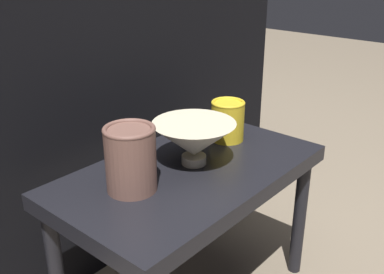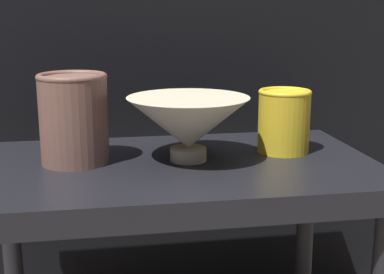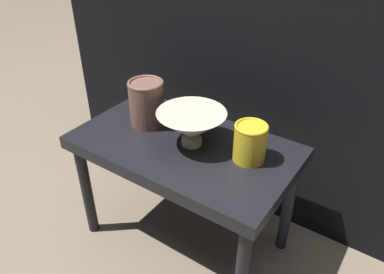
{
  "view_description": "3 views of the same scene",
  "coord_description": "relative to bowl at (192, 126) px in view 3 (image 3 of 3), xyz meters",
  "views": [
    {
      "loc": [
        -0.73,
        -0.63,
        0.89
      ],
      "look_at": [
        0.05,
        0.03,
        0.46
      ],
      "focal_mm": 42.0,
      "sensor_mm": 36.0,
      "label": 1
    },
    {
      "loc": [
        -0.11,
        -0.84,
        0.65
      ],
      "look_at": [
        0.03,
        -0.0,
        0.45
      ],
      "focal_mm": 50.0,
      "sensor_mm": 36.0,
      "label": 2
    },
    {
      "loc": [
        0.55,
        -0.75,
        1.03
      ],
      "look_at": [
        0.03,
        -0.01,
        0.44
      ],
      "focal_mm": 35.0,
      "sensor_mm": 36.0,
      "label": 3
    }
  ],
  "objects": [
    {
      "name": "couch_backdrop",
      "position": [
        -0.02,
        0.53,
        -0.04
      ],
      "size": [
        1.54,
        0.5,
        0.85
      ],
      "color": "black",
      "rests_on": "ground_plane"
    },
    {
      "name": "vase_colorful_right",
      "position": [
        0.17,
        0.03,
        -0.01
      ],
      "size": [
        0.09,
        0.09,
        0.11
      ],
      "color": "gold",
      "rests_on": "table"
    },
    {
      "name": "ground_plane",
      "position": [
        -0.02,
        -0.01,
        -0.47
      ],
      "size": [
        8.0,
        8.0,
        0.0
      ],
      "primitive_type": "plane",
      "color": "#7F705B"
    },
    {
      "name": "vase_textured_left",
      "position": [
        -0.18,
        0.02,
        0.01
      ],
      "size": [
        0.11,
        0.11,
        0.15
      ],
      "color": "brown",
      "rests_on": "table"
    },
    {
      "name": "bowl",
      "position": [
        0.0,
        0.0,
        0.0
      ],
      "size": [
        0.2,
        0.2,
        0.11
      ],
      "color": "beige",
      "rests_on": "table"
    },
    {
      "name": "table",
      "position": [
        -0.02,
        -0.01,
        -0.11
      ],
      "size": [
        0.66,
        0.38,
        0.41
      ],
      "color": "black",
      "rests_on": "ground_plane"
    }
  ]
}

